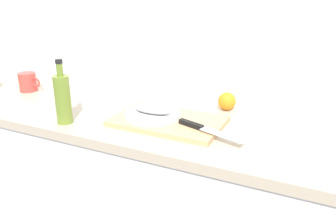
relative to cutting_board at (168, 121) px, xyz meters
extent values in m
cube|color=white|center=(-0.18, 0.36, 0.34)|extent=(3.20, 0.05, 2.50)
cube|color=white|center=(-0.18, 0.04, -0.48)|extent=(2.00, 0.58, 0.86)
cube|color=#B7A88E|center=(-0.18, 0.04, -0.03)|extent=(2.00, 0.60, 0.04)
cube|color=tan|center=(0.00, 0.00, 0.00)|extent=(0.44, 0.28, 0.02)
cylinder|color=white|center=(-0.07, 0.00, 0.02)|extent=(0.23, 0.23, 0.01)
ellipsoid|color=#999E99|center=(-0.07, 0.00, 0.04)|extent=(0.17, 0.07, 0.04)
cube|color=silver|center=(0.25, -0.08, 0.02)|extent=(0.18, 0.09, 0.00)
cube|color=black|center=(0.11, -0.03, 0.02)|extent=(0.11, 0.05, 0.02)
cylinder|color=olive|center=(-0.39, -0.17, 0.09)|extent=(0.06, 0.06, 0.20)
cylinder|color=olive|center=(-0.39, -0.17, 0.21)|extent=(0.03, 0.03, 0.05)
cylinder|color=black|center=(-0.39, -0.17, 0.25)|extent=(0.03, 0.03, 0.02)
cylinder|color=#CC3F38|center=(-0.86, 0.09, 0.04)|extent=(0.09, 0.09, 0.10)
torus|color=#CC3F38|center=(-0.81, 0.09, 0.04)|extent=(0.06, 0.01, 0.06)
sphere|color=orange|center=(0.17, 0.26, 0.03)|extent=(0.08, 0.08, 0.08)
camera|label=1|loc=(0.57, -1.20, 0.54)|focal=37.67mm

